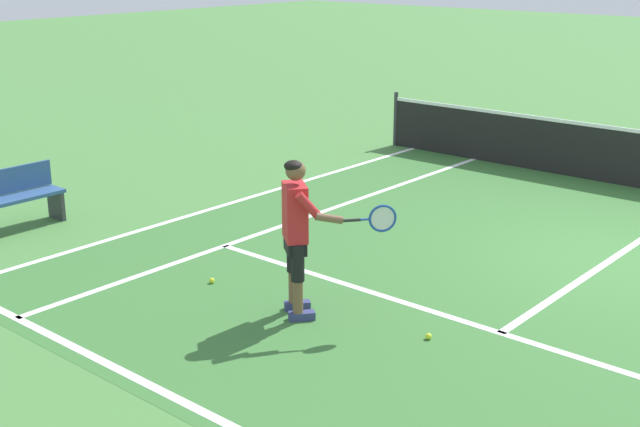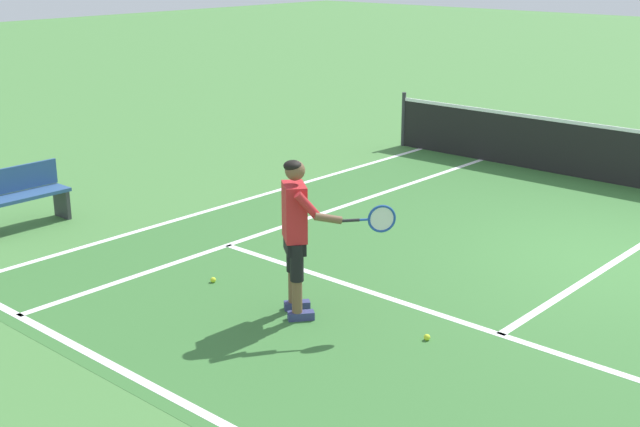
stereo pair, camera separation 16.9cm
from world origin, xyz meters
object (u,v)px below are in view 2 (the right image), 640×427
tennis_player (297,228)px  tennis_ball_by_baseline (213,280)px  tennis_ball_near_feet (427,337)px  courtside_bench (18,196)px

tennis_player → tennis_ball_by_baseline: 1.68m
tennis_ball_near_feet → tennis_ball_by_baseline: (-2.78, -0.40, 0.00)m
tennis_ball_near_feet → courtside_bench: size_ratio=0.05×
tennis_ball_near_feet → courtside_bench: 6.48m
tennis_player → tennis_ball_near_feet: bearing=16.2°
courtside_bench → tennis_ball_by_baseline: bearing=6.3°
tennis_player → tennis_ball_by_baseline: bearing=179.8°
tennis_ball_near_feet → courtside_bench: bearing=-172.9°
tennis_ball_by_baseline → tennis_player: bearing=-0.2°
tennis_ball_by_baseline → tennis_ball_near_feet: bearing=8.2°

